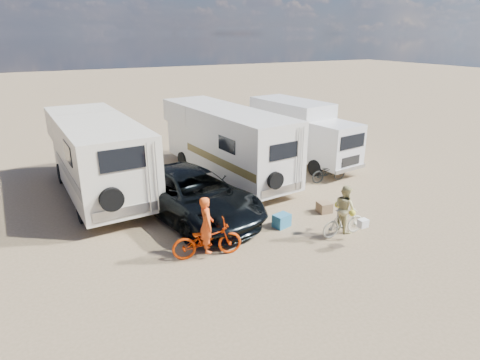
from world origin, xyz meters
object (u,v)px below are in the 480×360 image
bike_parked (329,172)px  crate (324,207)px  rider_woman (344,214)px  cooler (282,221)px  rv_left (98,158)px  dark_suv (193,194)px  bike_woman (343,222)px  rider_man (207,230)px  rv_main (226,144)px  bike_man (207,240)px  box_truck (303,134)px

bike_parked → crate: 3.29m
rider_woman → cooler: size_ratio=2.77×
rv_left → dark_suv: size_ratio=1.28×
bike_woman → crate: bearing=-17.5°
bike_woman → crate: size_ratio=3.39×
rider_man → rv_main: bearing=-18.7°
bike_parked → rider_woman: bearing=151.2°
bike_man → bike_woman: bearing=-89.0°
rv_main → cooler: 5.57m
rider_man → bike_parked: (7.11, 3.34, -0.39)m
rv_main → dark_suv: bearing=-137.1°
rv_left → bike_man: (1.83, -6.31, -0.98)m
dark_suv → bike_man: dark_suv is taller
bike_parked → crate: size_ratio=3.61×
dark_suv → cooler: dark_suv is taller
rider_man → rider_woman: size_ratio=1.10×
rider_man → cooler: (2.94, 0.61, -0.61)m
dark_suv → bike_woman: 5.11m
cooler → box_truck: bearing=35.3°
rider_man → box_truck: bearing=-39.8°
box_truck → bike_parked: bearing=-109.2°
rider_woman → crate: 1.90m
rv_left → crate: 8.76m
dark_suv → bike_parked: dark_suv is taller
rv_main → dark_suv: 4.40m
dark_suv → rider_woman: 5.10m
rv_main → cooler: size_ratio=14.40×
rv_main → crate: rv_main is taller
box_truck → bike_parked: 3.02m
rv_main → rv_left: (-5.35, 0.31, -0.01)m
dark_suv → bike_parked: bearing=-6.5°
bike_woman → cooler: size_ratio=2.85×
rider_man → rider_woman: bearing=-89.0°
rv_left → rider_man: rv_left is taller
box_truck → bike_woman: 7.77m
rv_left → dark_suv: rv_left is taller
box_truck → cooler: (-4.75, -5.50, -1.27)m
bike_man → bike_woman: (4.31, -0.81, -0.06)m
bike_man → rider_woman: size_ratio=1.33×
bike_man → bike_parked: 7.86m
rv_main → bike_parked: bearing=-42.2°
rv_main → dark_suv: size_ratio=1.33×
rv_left → box_truck: (9.51, -0.20, -0.02)m
box_truck → rv_main: bearing=174.1°
cooler → crate: bearing=-5.9°
bike_man → rider_woman: 4.39m
rv_main → bike_man: 7.03m
rider_man → crate: rider_man is taller
dark_suv → rider_man: size_ratio=3.56×
box_truck → bike_man: (-7.69, -6.11, -0.96)m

